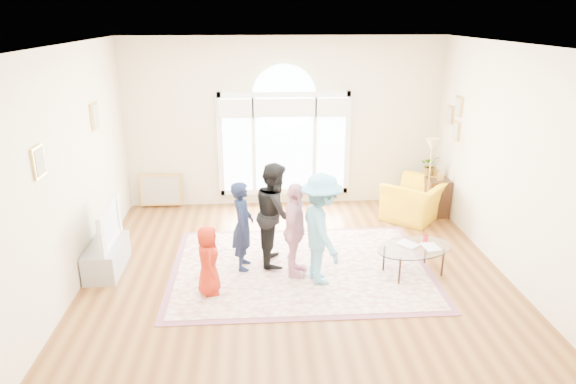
{
  "coord_description": "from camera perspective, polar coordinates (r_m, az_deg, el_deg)",
  "views": [
    {
      "loc": [
        -0.55,
        -6.6,
        3.57
      ],
      "look_at": [
        -0.1,
        0.3,
        1.16
      ],
      "focal_mm": 32.0,
      "sensor_mm": 36.0,
      "label": 1
    }
  ],
  "objects": [
    {
      "name": "ground",
      "position": [
        7.52,
        0.93,
        -9.1
      ],
      "size": [
        6.0,
        6.0,
        0.0
      ],
      "primitive_type": "plane",
      "color": "#5B3316",
      "rests_on": "ground"
    },
    {
      "name": "room_shell",
      "position": [
        9.66,
        -0.33,
        7.27
      ],
      "size": [
        6.0,
        6.0,
        6.0
      ],
      "color": "beige",
      "rests_on": "ground"
    },
    {
      "name": "area_rug",
      "position": [
        7.68,
        1.43,
        -8.38
      ],
      "size": [
        3.6,
        2.6,
        0.02
      ],
      "primitive_type": "cube",
      "color": "beige",
      "rests_on": "ground"
    },
    {
      "name": "rug_border",
      "position": [
        7.68,
        1.43,
        -8.41
      ],
      "size": [
        3.8,
        2.8,
        0.01
      ],
      "primitive_type": "cube",
      "color": "#7F4958",
      "rests_on": "ground"
    },
    {
      "name": "tv_console",
      "position": [
        7.98,
        -19.49,
        -6.85
      ],
      "size": [
        0.45,
        1.0,
        0.42
      ],
      "primitive_type": "cube",
      "color": "#999BA1",
      "rests_on": "ground"
    },
    {
      "name": "television",
      "position": [
        7.78,
        -19.84,
        -3.49
      ],
      "size": [
        0.17,
        1.03,
        0.59
      ],
      "color": "black",
      "rests_on": "tv_console"
    },
    {
      "name": "coffee_table",
      "position": [
        7.57,
        13.83,
        -6.11
      ],
      "size": [
        1.3,
        1.03,
        0.54
      ],
      "rotation": [
        0.0,
        0.0,
        0.31
      ],
      "color": "silver",
      "rests_on": "ground"
    },
    {
      "name": "armchair",
      "position": [
        9.64,
        14.01,
        -0.84
      ],
      "size": [
        1.44,
        1.45,
        0.71
      ],
      "primitive_type": "imported",
      "rotation": [
        0.0,
        0.0,
        4.01
      ],
      "color": "yellow",
      "rests_on": "ground"
    },
    {
      "name": "side_cabinet",
      "position": [
        9.92,
        16.12,
        -0.5
      ],
      "size": [
        0.4,
        0.5,
        0.7
      ],
      "primitive_type": "cube",
      "color": "black",
      "rests_on": "ground"
    },
    {
      "name": "floor_lamp",
      "position": [
        9.38,
        15.68,
        4.39
      ],
      "size": [
        0.26,
        0.26,
        1.51
      ],
      "color": "black",
      "rests_on": "ground"
    },
    {
      "name": "plant_pedestal",
      "position": [
        10.08,
        15.3,
        -0.11
      ],
      "size": [
        0.2,
        0.2,
        0.7
      ],
      "primitive_type": "cylinder",
      "color": "white",
      "rests_on": "ground"
    },
    {
      "name": "potted_plant",
      "position": [
        9.92,
        15.58,
        2.88
      ],
      "size": [
        0.43,
        0.4,
        0.39
      ],
      "primitive_type": "imported",
      "rotation": [
        0.0,
        0.0,
        -0.29
      ],
      "color": "#33722D",
      "rests_on": "plant_pedestal"
    },
    {
      "name": "leaning_picture",
      "position": [
        10.31,
        -13.74,
        -1.6
      ],
      "size": [
        0.8,
        0.14,
        0.62
      ],
      "primitive_type": "cube",
      "rotation": [
        -0.14,
        0.0,
        0.0
      ],
      "color": "tan",
      "rests_on": "ground"
    },
    {
      "name": "child_red",
      "position": [
        6.89,
        -8.87,
        -7.5
      ],
      "size": [
        0.37,
        0.51,
        0.96
      ],
      "primitive_type": "imported",
      "rotation": [
        0.0,
        0.0,
        1.72
      ],
      "color": "#A9220E",
      "rests_on": "area_rug"
    },
    {
      "name": "child_navy",
      "position": [
        7.42,
        -5.05,
        -3.75
      ],
      "size": [
        0.33,
        0.49,
        1.32
      ],
      "primitive_type": "imported",
      "rotation": [
        0.0,
        0.0,
        1.53
      ],
      "color": "#121A33",
      "rests_on": "area_rug"
    },
    {
      "name": "child_black",
      "position": [
        7.54,
        -1.4,
        -2.41
      ],
      "size": [
        0.59,
        0.75,
        1.54
      ],
      "primitive_type": "imported",
      "rotation": [
        0.0,
        0.0,
        1.57
      ],
      "color": "black",
      "rests_on": "area_rug"
    },
    {
      "name": "child_pink",
      "position": [
        7.18,
        0.75,
        -4.28
      ],
      "size": [
        0.52,
        0.86,
        1.37
      ],
      "primitive_type": "imported",
      "rotation": [
        0.0,
        0.0,
        1.32
      ],
      "color": "pink",
      "rests_on": "area_rug"
    },
    {
      "name": "child_blue",
      "position": [
        7.0,
        3.71,
        -4.14
      ],
      "size": [
        0.78,
        1.11,
        1.56
      ],
      "primitive_type": "imported",
      "rotation": [
        0.0,
        0.0,
        1.79
      ],
      "color": "#5CA4C5",
      "rests_on": "area_rug"
    }
  ]
}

